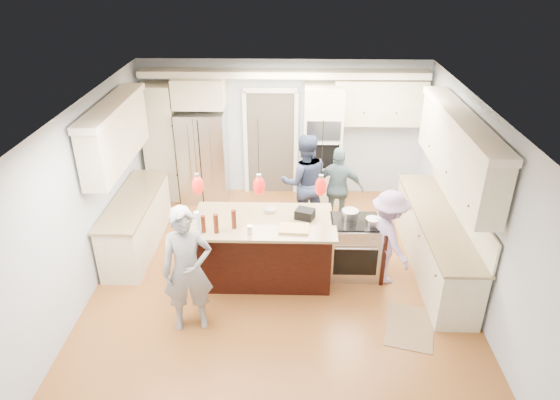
{
  "coord_description": "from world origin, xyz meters",
  "views": [
    {
      "loc": [
        0.17,
        -6.33,
        4.62
      ],
      "look_at": [
        0.0,
        0.35,
        1.15
      ],
      "focal_mm": 32.0,
      "sensor_mm": 36.0,
      "label": 1
    }
  ],
  "objects_px": {
    "refrigerator": "(204,156)",
    "kitchen_island": "(263,247)",
    "island_range": "(355,247)",
    "person_bar_end": "(187,270)",
    "person_far_left": "(304,182)"
  },
  "relations": [
    {
      "from": "person_bar_end",
      "to": "island_range",
      "type": "bearing_deg",
      "value": 17.33
    },
    {
      "from": "refrigerator",
      "to": "kitchen_island",
      "type": "relative_size",
      "value": 0.86
    },
    {
      "from": "kitchen_island",
      "to": "island_range",
      "type": "relative_size",
      "value": 2.28
    },
    {
      "from": "person_bar_end",
      "to": "refrigerator",
      "type": "bearing_deg",
      "value": 84.62
    },
    {
      "from": "kitchen_island",
      "to": "person_bar_end",
      "type": "xyz_separation_m",
      "value": [
        -0.9,
        -1.19,
        0.41
      ]
    },
    {
      "from": "kitchen_island",
      "to": "island_range",
      "type": "height_order",
      "value": "kitchen_island"
    },
    {
      "from": "island_range",
      "to": "person_bar_end",
      "type": "height_order",
      "value": "person_bar_end"
    },
    {
      "from": "refrigerator",
      "to": "kitchen_island",
      "type": "distance_m",
      "value": 2.91
    },
    {
      "from": "refrigerator",
      "to": "person_bar_end",
      "type": "relative_size",
      "value": 1.01
    },
    {
      "from": "kitchen_island",
      "to": "person_bar_end",
      "type": "distance_m",
      "value": 1.55
    },
    {
      "from": "refrigerator",
      "to": "person_bar_end",
      "type": "distance_m",
      "value": 3.78
    },
    {
      "from": "kitchen_island",
      "to": "island_range",
      "type": "bearing_deg",
      "value": 3.11
    },
    {
      "from": "refrigerator",
      "to": "person_far_left",
      "type": "relative_size",
      "value": 1.02
    },
    {
      "from": "kitchen_island",
      "to": "person_bar_end",
      "type": "relative_size",
      "value": 1.18
    },
    {
      "from": "kitchen_island",
      "to": "person_far_left",
      "type": "xyz_separation_m",
      "value": [
        0.65,
        1.48,
        0.4
      ]
    }
  ]
}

